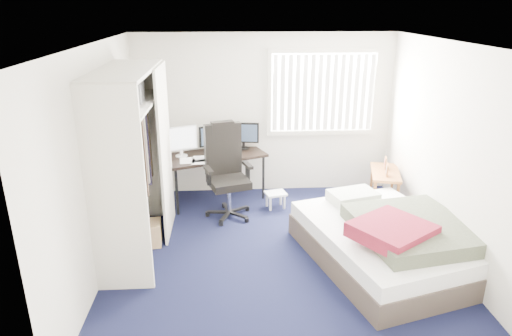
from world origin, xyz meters
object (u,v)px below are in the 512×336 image
Objects in this scene: bed at (389,240)px; desk at (214,152)px; office_chair at (227,181)px; nightstand at (385,176)px.

desk is at bearing 135.67° from bed.
office_chair reaches higher than bed.
desk is 0.65m from office_chair.
office_chair is (0.19, -0.56, -0.25)m from desk.
desk is 2.93m from bed.
nightstand is at bearing -9.39° from desk.
office_chair is 1.55× the size of nightstand.
desk is 1.89× the size of nightstand.
nightstand is at bearing 73.38° from bed.
office_chair is at bearing -176.47° from nightstand.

